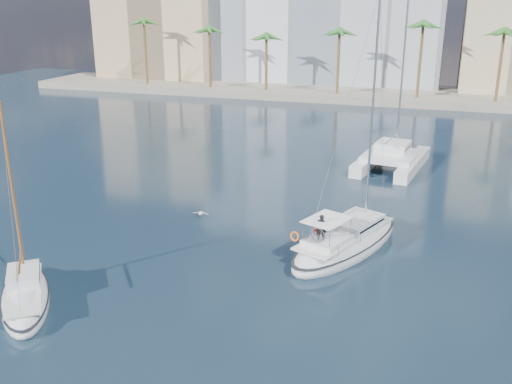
% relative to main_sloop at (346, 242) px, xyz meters
% --- Properties ---
extents(ground, '(160.00, 160.00, 0.00)m').
position_rel_main_sloop_xyz_m(ground, '(-4.71, -1.42, -0.52)').
color(ground, black).
rests_on(ground, ground).
extents(quay, '(120.00, 14.00, 1.20)m').
position_rel_main_sloop_xyz_m(quay, '(-4.71, 59.58, 0.08)').
color(quay, gray).
rests_on(quay, ground).
extents(building_modern, '(42.00, 16.00, 28.00)m').
position_rel_main_sloop_xyz_m(building_modern, '(-16.71, 71.58, 13.48)').
color(building_modern, silver).
rests_on(building_modern, ground).
extents(building_tan_left, '(22.00, 14.00, 22.00)m').
position_rel_main_sloop_xyz_m(building_tan_left, '(-46.71, 67.58, 10.48)').
color(building_tan_left, tan).
rests_on(building_tan_left, ground).
extents(palm_left, '(3.60, 3.60, 12.30)m').
position_rel_main_sloop_xyz_m(palm_left, '(-38.71, 55.58, 9.76)').
color(palm_left, brown).
rests_on(palm_left, ground).
extents(palm_centre, '(3.60, 3.60, 12.30)m').
position_rel_main_sloop_xyz_m(palm_centre, '(-4.71, 55.58, 9.76)').
color(palm_centre, brown).
rests_on(palm_centre, ground).
extents(main_sloop, '(7.44, 11.83, 16.77)m').
position_rel_main_sloop_xyz_m(main_sloop, '(0.00, 0.00, 0.00)').
color(main_sloop, silver).
rests_on(main_sloop, ground).
extents(small_sloop, '(6.69, 7.65, 11.17)m').
position_rel_main_sloop_xyz_m(small_sloop, '(-15.06, -12.14, -0.11)').
color(small_sloop, silver).
rests_on(small_sloop, ground).
extents(catamaran, '(6.72, 11.15, 15.50)m').
position_rel_main_sloop_xyz_m(catamaran, '(0.95, 20.15, 0.59)').
color(catamaran, silver).
rests_on(catamaran, ground).
extents(seagull, '(1.24, 0.53, 0.23)m').
position_rel_main_sloop_xyz_m(seagull, '(-11.21, 2.40, -0.22)').
color(seagull, silver).
rests_on(seagull, ground).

